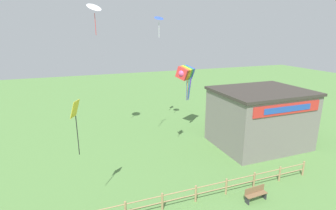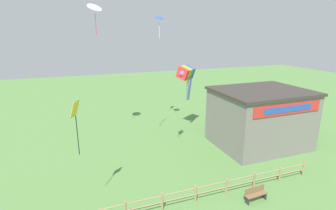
{
  "view_description": "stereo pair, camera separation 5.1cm",
  "coord_description": "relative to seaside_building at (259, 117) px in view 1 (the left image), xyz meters",
  "views": [
    {
      "loc": [
        -5.64,
        -7.73,
        10.48
      ],
      "look_at": [
        0.0,
        7.18,
        6.01
      ],
      "focal_mm": 28.0,
      "sensor_mm": 36.0,
      "label": 1
    },
    {
      "loc": [
        -5.59,
        -7.75,
        10.48
      ],
      "look_at": [
        0.0,
        7.18,
        6.01
      ],
      "focal_mm": 28.0,
      "sensor_mm": 36.0,
      "label": 2
    }
  ],
  "objects": [
    {
      "name": "wooden_fence",
      "position": [
        -10.69,
        -5.93,
        -2.05
      ],
      "size": [
        20.41,
        0.14,
        1.14
      ],
      "color": "#9E7F56",
      "rests_on": "ground_plane"
    },
    {
      "name": "seaside_building",
      "position": [
        0.0,
        0.0,
        0.0
      ],
      "size": [
        8.29,
        6.62,
        5.37
      ],
      "color": "slate",
      "rests_on": "ground_plane"
    },
    {
      "name": "park_bench_by_building",
      "position": [
        -5.92,
        -7.18,
        -2.19
      ],
      "size": [
        1.58,
        0.49,
        0.94
      ],
      "color": "brown",
      "rests_on": "ground_plane"
    },
    {
      "name": "kite_rainbow_parafoil",
      "position": [
        -5.09,
        5.79,
        3.68
      ],
      "size": [
        2.48,
        2.33,
        3.68
      ],
      "color": "#E54C8C"
    },
    {
      "name": "kite_blue_delta",
      "position": [
        -7.77,
        6.25,
        9.0
      ],
      "size": [
        0.99,
        0.95,
        2.07
      ],
      "color": "blue"
    },
    {
      "name": "kite_yellow_diamond",
      "position": [
        -16.24,
        -4.26,
        3.28
      ],
      "size": [
        0.61,
        0.78,
        3.2
      ],
      "color": "yellow"
    },
    {
      "name": "kite_white_delta",
      "position": [
        -13.8,
        5.88,
        9.82
      ],
      "size": [
        1.67,
        1.61,
        2.73
      ],
      "color": "white"
    }
  ]
}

